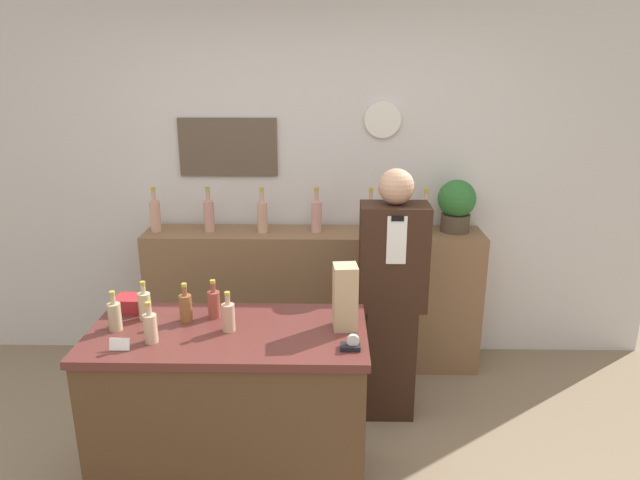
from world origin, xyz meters
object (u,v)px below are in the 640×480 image
Objects in this scene: shopkeeper at (392,298)px; tape_dispenser at (351,345)px; paper_bag at (345,297)px; potted_plant at (456,204)px.

shopkeeper is 0.93m from tape_dispenser.
paper_bag is at bearing -114.39° from shopkeeper.
potted_plant is at bearing 63.43° from tape_dispenser.
tape_dispenser is at bearing -83.70° from paper_bag.
shopkeeper is at bearing 72.61° from tape_dispenser.
potted_plant is at bearing 59.01° from paper_bag.
tape_dispenser is (-0.77, -1.55, -0.28)m from potted_plant.
shopkeeper reaches higher than tape_dispenser.
tape_dispenser is at bearing -107.39° from shopkeeper.
shopkeeper reaches higher than paper_bag.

